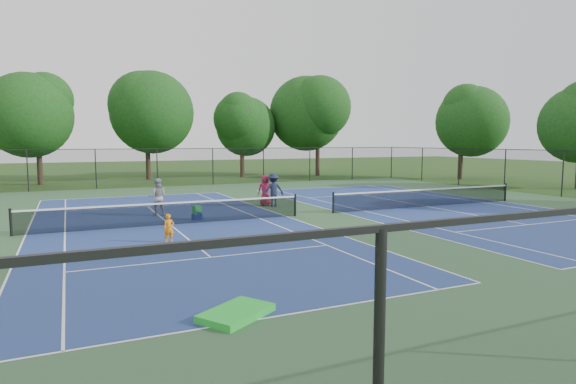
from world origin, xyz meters
name	(u,v)px	position (x,y,z in m)	size (l,w,h in m)	color
ground	(315,215)	(0.00, 0.00, 0.00)	(140.00, 140.00, 0.00)	#234716
court_pad	(315,215)	(0.00, 0.00, 0.00)	(36.00, 36.00, 0.01)	#2E522F
tennis_court_left	(170,223)	(-7.00, 0.00, 0.10)	(12.00, 23.83, 1.07)	navy
tennis_court_right	(427,205)	(7.00, 0.00, 0.10)	(12.00, 23.83, 1.07)	navy
perimeter_fence	(315,182)	(0.00, 0.00, 1.60)	(36.08, 36.08, 3.02)	black
tree_back_a	(37,111)	(-13.00, 24.00, 6.04)	(6.80, 6.80, 9.15)	#2D2116
tree_back_b	(146,109)	(-4.00, 26.00, 6.60)	(7.60, 7.60, 10.03)	#2D2116
tree_back_c	(242,122)	(5.00, 25.00, 5.48)	(6.00, 6.00, 8.40)	#2D2116
tree_back_d	(318,110)	(13.00, 24.00, 6.82)	(7.80, 7.80, 10.37)	#2D2116
tree_side_e	(462,117)	(23.00, 14.00, 5.81)	(6.60, 6.60, 8.87)	#2D2116
child_player	(169,228)	(-7.73, -3.60, 0.51)	(0.37, 0.25, 1.02)	orange
instructor	(157,197)	(-7.01, 3.00, 0.90)	(0.88, 0.68, 1.80)	gray
bystander_b	(273,190)	(-0.66, 3.61, 0.92)	(1.19, 0.68, 1.84)	#191E38
bystander_c	(265,190)	(-0.93, 4.13, 0.86)	(0.84, 0.55, 1.73)	maroon
ball_crate	(197,217)	(-5.62, 0.90, 0.14)	(0.40, 0.31, 0.27)	navy
ball_hopper	(197,210)	(-5.62, 0.90, 0.47)	(0.34, 0.28, 0.39)	green
green_tarp	(236,313)	(-7.90, -11.55, 0.09)	(1.49, 0.94, 0.15)	green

